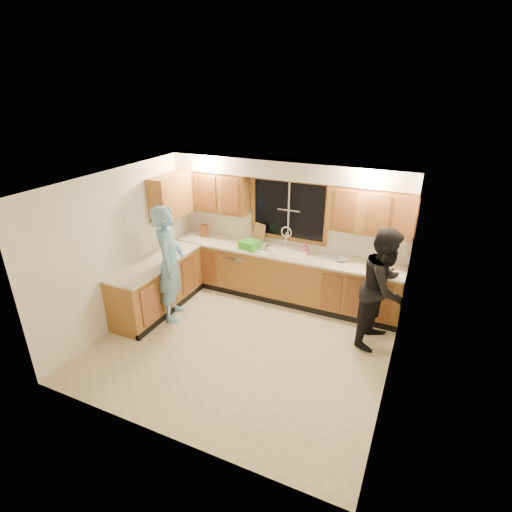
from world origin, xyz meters
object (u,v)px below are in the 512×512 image
at_px(man, 170,264).
at_px(bowl, 341,259).
at_px(stove, 136,301).
at_px(soap_bottle, 305,248).
at_px(sink, 282,254).
at_px(woman, 384,288).
at_px(knife_block, 204,231).
at_px(dish_crate, 250,245).
at_px(dishwasher, 239,269).

bearing_deg(man, bowl, -85.30).
xyz_separation_m(stove, soap_bottle, (2.18, 1.94, 0.56)).
xyz_separation_m(sink, woman, (1.84, -0.64, 0.05)).
distance_m(woman, knife_block, 3.54).
bearing_deg(woman, knife_block, 91.17).
xyz_separation_m(dish_crate, soap_bottle, (0.95, 0.24, 0.02)).
distance_m(dishwasher, man, 1.56).
xyz_separation_m(sink, soap_bottle, (0.38, 0.12, 0.15)).
bearing_deg(dishwasher, dish_crate, -20.51).
bearing_deg(man, stove, 116.47).
distance_m(dishwasher, dish_crate, 0.66).
bearing_deg(soap_bottle, stove, -138.30).
bearing_deg(bowl, soap_bottle, 172.79).
distance_m(stove, man, 0.80).
height_order(sink, knife_block, sink).
bearing_deg(woman, dish_crate, 90.38).
distance_m(stove, knife_block, 1.98).
distance_m(sink, soap_bottle, 0.42).
height_order(woman, soap_bottle, woman).
xyz_separation_m(woman, soap_bottle, (-1.46, 0.76, 0.09)).
distance_m(man, knife_block, 1.43).
bearing_deg(stove, bowl, 33.13).
bearing_deg(stove, woman, 17.98).
height_order(dishwasher, knife_block, knife_block).
relative_size(dishwasher, stove, 0.91).
height_order(dishwasher, dish_crate, dish_crate).
bearing_deg(soap_bottle, knife_block, -178.42).
bearing_deg(dishwasher, bowl, 1.44).
distance_m(sink, man, 1.97).
height_order(knife_block, soap_bottle, knife_block).
bearing_deg(knife_block, man, -79.67).
bearing_deg(stove, dish_crate, 54.20).
relative_size(man, dish_crate, 6.14).
xyz_separation_m(stove, dish_crate, (1.23, 1.71, 0.54)).
distance_m(dish_crate, bowl, 1.62).
xyz_separation_m(dishwasher, knife_block, (-0.78, 0.08, 0.63)).
distance_m(dishwasher, woman, 2.81).
bearing_deg(sink, dish_crate, -168.18).
xyz_separation_m(man, knife_block, (-0.21, 1.42, 0.06)).
distance_m(man, dish_crate, 1.50).
xyz_separation_m(man, bowl, (2.47, 1.39, -0.03)).
bearing_deg(soap_bottle, bowl, -7.21).
bearing_deg(woman, stove, 120.65).
bearing_deg(dish_crate, sink, 11.82).
height_order(dish_crate, soap_bottle, soap_bottle).
height_order(woman, knife_block, woman).
bearing_deg(dishwasher, sink, 0.99).
bearing_deg(sink, bowl, 1.81).
distance_m(woman, dish_crate, 2.47).
relative_size(sink, knife_block, 3.62).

